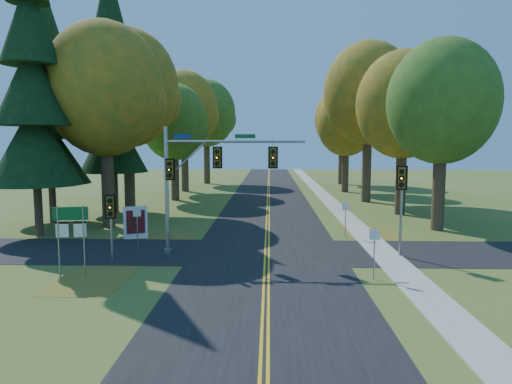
{
  "coord_description": "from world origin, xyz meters",
  "views": [
    {
      "loc": [
        0.13,
        -22.12,
        5.86
      ],
      "look_at": [
        -0.61,
        2.62,
        3.2
      ],
      "focal_mm": 32.0,
      "sensor_mm": 36.0,
      "label": 1
    }
  ],
  "objects_px": {
    "traffic_mast": "(201,173)",
    "east_signal_pole": "(402,188)",
    "route_sign_cluster": "(71,227)",
    "info_kiosk": "(136,223)"
  },
  "relations": [
    {
      "from": "traffic_mast",
      "to": "route_sign_cluster",
      "type": "relative_size",
      "value": 2.32
    },
    {
      "from": "info_kiosk",
      "to": "east_signal_pole",
      "type": "bearing_deg",
      "value": -37.71
    },
    {
      "from": "info_kiosk",
      "to": "traffic_mast",
      "type": "bearing_deg",
      "value": -61.76
    },
    {
      "from": "route_sign_cluster",
      "to": "info_kiosk",
      "type": "bearing_deg",
      "value": 78.0
    },
    {
      "from": "east_signal_pole",
      "to": "route_sign_cluster",
      "type": "bearing_deg",
      "value": -145.92
    },
    {
      "from": "traffic_mast",
      "to": "route_sign_cluster",
      "type": "xyz_separation_m",
      "value": [
        -5.07,
        -4.24,
        -2.06
      ]
    },
    {
      "from": "traffic_mast",
      "to": "east_signal_pole",
      "type": "height_order",
      "value": "traffic_mast"
    },
    {
      "from": "east_signal_pole",
      "to": "route_sign_cluster",
      "type": "distance_m",
      "value": 15.87
    },
    {
      "from": "traffic_mast",
      "to": "info_kiosk",
      "type": "relative_size",
      "value": 3.72
    },
    {
      "from": "traffic_mast",
      "to": "east_signal_pole",
      "type": "bearing_deg",
      "value": -1.19
    }
  ]
}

